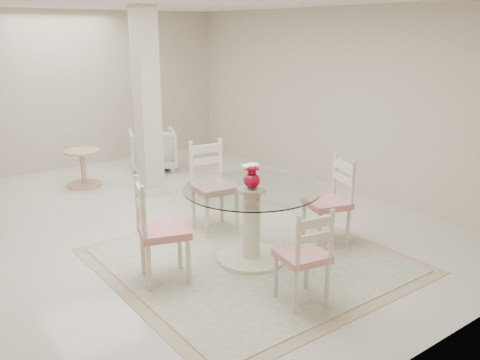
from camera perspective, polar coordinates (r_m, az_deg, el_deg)
ground at (r=6.48m, az=-8.52°, el=-5.07°), size 7.00×7.00×0.00m
room_shell at (r=6.05m, az=-9.28°, el=11.49°), size 6.02×7.02×2.71m
column at (r=7.49m, az=-10.38°, el=8.47°), size 0.30×0.30×2.70m
area_rug at (r=5.48m, az=1.27°, el=-8.96°), size 2.88×2.88×0.02m
dining_table at (r=5.31m, az=1.30°, el=-5.01°), size 1.41×1.41×0.81m
red_vase at (r=5.15m, az=1.32°, el=0.40°), size 0.20×0.17×0.26m
dining_chair_east at (r=5.77m, az=10.34°, el=-1.70°), size 0.55×0.55×1.11m
dining_chair_north at (r=6.12m, az=-3.23°, el=0.07°), size 0.54×0.54×1.20m
dining_chair_west at (r=4.89m, az=-9.44°, el=-4.84°), size 0.57×0.57×1.14m
dining_chair_south at (r=4.47m, az=7.47°, el=-7.82°), size 0.47×0.47×1.01m
armchair_white at (r=9.03m, az=-9.78°, el=3.42°), size 1.00×1.01×0.71m
side_table at (r=8.31m, az=-17.19°, el=1.13°), size 0.55×0.55×0.58m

